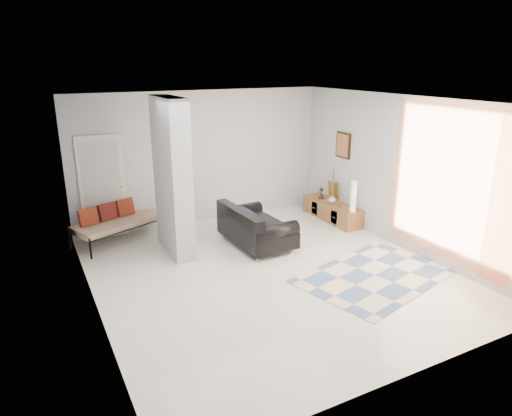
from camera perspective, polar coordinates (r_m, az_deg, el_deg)
floor at (r=7.68m, az=1.78°, el=-8.07°), size 6.00×6.00×0.00m
ceiling at (r=6.93m, az=2.01°, el=13.23°), size 6.00×6.00×0.00m
wall_back at (r=9.83m, az=-6.76°, el=6.26°), size 6.00×0.00×6.00m
wall_front at (r=4.95m, az=19.28°, el=-6.54°), size 6.00×0.00×6.00m
wall_left at (r=6.36m, az=-20.27°, el=-1.23°), size 0.00×6.00×6.00m
wall_right at (r=8.82m, az=17.70°, el=4.19°), size 0.00×6.00×6.00m
partition_column at (r=8.19m, az=-10.42°, el=3.74°), size 0.35×1.20×2.80m
hallway_door at (r=9.36m, az=-18.67°, el=2.46°), size 0.85×0.06×2.04m
curtain at (r=8.01m, az=23.08°, el=2.63°), size 0.00×2.55×2.55m
wall_art at (r=9.99m, az=10.84°, el=7.72°), size 0.04×0.45×0.55m
media_console at (r=10.22m, az=9.48°, el=-0.34°), size 0.45×1.63×0.80m
loveseat at (r=8.65m, az=-0.28°, el=-2.45°), size 1.00×1.63×0.76m
daybed at (r=9.23m, az=-16.93°, el=-1.51°), size 1.89×1.34×0.77m
area_rug at (r=7.82m, az=14.64°, el=-8.15°), size 2.84×2.24×0.01m
cylinder_lamp at (r=9.53m, az=12.09°, el=1.42°), size 0.12×0.12×0.65m
bronze_figurine at (r=10.38m, az=8.17°, el=1.86°), size 0.14×0.14×0.25m
vase at (r=10.07m, az=9.51°, el=1.11°), size 0.19×0.19×0.19m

